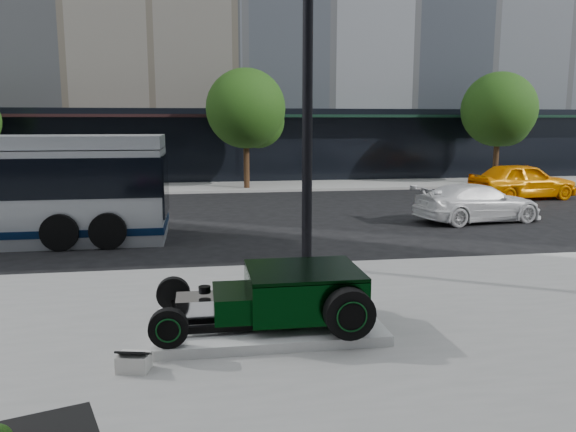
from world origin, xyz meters
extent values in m
plane|color=black|center=(0.00, 0.00, 0.00)|extent=(120.00, 120.00, 0.00)
cube|color=gray|center=(0.00, 14.00, 0.06)|extent=(70.00, 4.00, 0.12)
cube|color=black|center=(-10.00, 16.20, 2.00)|extent=(22.00, 0.50, 4.00)
cube|color=black|center=(13.00, 16.20, 2.00)|extent=(24.00, 0.50, 4.00)
cube|color=black|center=(-10.00, 15.60, 3.60)|extent=(22.00, 1.60, 0.15)
cube|color=black|center=(13.00, 15.60, 3.60)|extent=(24.00, 1.60, 0.15)
cylinder|color=black|center=(1.00, 13.00, 1.42)|extent=(0.28, 0.28, 2.60)
sphere|color=#11350E|center=(1.00, 13.00, 3.92)|extent=(3.80, 3.80, 3.80)
sphere|color=#11350E|center=(1.60, 13.30, 3.32)|extent=(2.60, 2.60, 2.60)
cylinder|color=black|center=(14.00, 13.00, 1.42)|extent=(0.28, 0.28, 2.60)
sphere|color=#11350E|center=(14.00, 13.00, 3.92)|extent=(3.80, 3.80, 3.80)
sphere|color=#11350E|center=(14.60, 13.30, 3.32)|extent=(2.60, 2.60, 2.60)
cube|color=silver|center=(-0.30, -6.03, 0.20)|extent=(3.40, 1.80, 0.15)
cube|color=black|center=(-0.30, -6.48, 0.37)|extent=(3.00, 0.08, 0.10)
cube|color=black|center=(-0.30, -5.58, 0.37)|extent=(3.00, 0.08, 0.10)
cube|color=black|center=(0.25, -6.03, 0.72)|extent=(1.70, 1.45, 0.62)
cube|color=black|center=(0.25, -6.03, 1.05)|extent=(1.70, 1.45, 0.06)
cube|color=black|center=(-0.85, -6.03, 0.60)|extent=(0.55, 1.05, 0.38)
cube|color=silver|center=(-1.40, -6.03, 0.55)|extent=(0.55, 0.55, 0.34)
cylinder|color=black|center=(-1.25, -6.03, 0.82)|extent=(0.18, 0.18, 0.10)
cylinder|color=black|center=(-1.75, -6.03, 0.43)|extent=(0.06, 1.55, 0.06)
cylinder|color=black|center=(0.75, -6.88, 0.63)|extent=(0.72, 0.24, 0.72)
cylinder|color=black|center=(0.75, -7.01, 0.63)|extent=(0.37, 0.02, 0.37)
torus|color=#0A3A15|center=(0.75, -7.02, 0.63)|extent=(0.44, 0.02, 0.44)
cylinder|color=black|center=(0.75, -5.18, 0.63)|extent=(0.72, 0.24, 0.72)
cylinder|color=black|center=(0.75, -5.06, 0.63)|extent=(0.37, 0.02, 0.37)
torus|color=#0A3A15|center=(0.75, -5.05, 0.63)|extent=(0.44, 0.02, 0.44)
cylinder|color=black|center=(-1.75, -6.81, 0.54)|extent=(0.54, 0.16, 0.54)
cylinder|color=black|center=(-1.75, -6.90, 0.54)|extent=(0.28, 0.02, 0.28)
torus|color=#0A3A15|center=(-1.75, -6.91, 0.54)|extent=(0.34, 0.02, 0.34)
cylinder|color=black|center=(-1.75, -5.25, 0.54)|extent=(0.54, 0.16, 0.54)
cylinder|color=black|center=(-1.75, -5.17, 0.54)|extent=(0.28, 0.02, 0.28)
torus|color=#0A3A15|center=(-1.75, -5.16, 0.54)|extent=(0.34, 0.02, 0.34)
cube|color=silver|center=(-2.18, -7.15, 0.23)|extent=(0.46, 0.38, 0.22)
cube|color=black|center=(-2.18, -7.15, 0.35)|extent=(0.45, 0.37, 0.15)
cylinder|color=black|center=(1.02, -2.30, 3.77)|extent=(0.22, 0.22, 7.30)
cylinder|color=black|center=(1.02, -2.30, 0.21)|extent=(0.40, 0.40, 0.18)
cube|color=black|center=(-2.24, 2.02, 1.55)|extent=(0.06, 2.30, 1.70)
cylinder|color=black|center=(-4.87, 0.72, 0.48)|extent=(0.96, 0.28, 0.96)
cylinder|color=black|center=(-4.87, 3.32, 0.48)|extent=(0.96, 0.28, 0.96)
cylinder|color=black|center=(-3.67, 0.72, 0.48)|extent=(0.96, 0.28, 0.96)
cylinder|color=black|center=(-3.67, 3.32, 0.48)|extent=(0.96, 0.28, 0.96)
imported|color=white|center=(7.86, 3.06, 0.63)|extent=(4.56, 2.39, 1.26)
imported|color=#FF9600|center=(12.43, 7.93, 0.78)|extent=(4.77, 2.32, 1.57)
camera|label=1|loc=(-1.29, -14.19, 3.29)|focal=35.00mm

